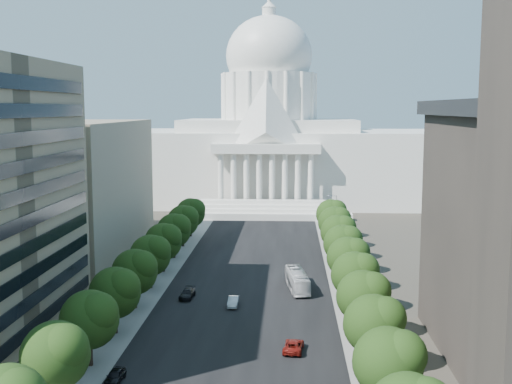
% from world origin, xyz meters
% --- Properties ---
extents(road_asphalt, '(30.00, 260.00, 0.01)m').
position_xyz_m(road_asphalt, '(0.00, 90.00, 0.00)').
color(road_asphalt, black).
rests_on(road_asphalt, ground).
extents(sidewalk_left, '(8.00, 260.00, 0.02)m').
position_xyz_m(sidewalk_left, '(-19.00, 90.00, 0.00)').
color(sidewalk_left, gray).
rests_on(sidewalk_left, ground).
extents(sidewalk_right, '(8.00, 260.00, 0.02)m').
position_xyz_m(sidewalk_right, '(19.00, 90.00, 0.00)').
color(sidewalk_right, gray).
rests_on(sidewalk_right, ground).
extents(capitol, '(120.00, 56.00, 73.00)m').
position_xyz_m(capitol, '(0.00, 184.89, 20.01)').
color(capitol, white).
rests_on(capitol, ground).
extents(office_block_left_far, '(38.00, 52.00, 30.00)m').
position_xyz_m(office_block_left_far, '(-48.00, 100.00, 15.00)').
color(office_block_left_far, gray).
rests_on(office_block_left_far, ground).
extents(tree_l_b, '(7.79, 7.60, 9.97)m').
position_xyz_m(tree_l_b, '(-17.66, 23.81, 6.45)').
color(tree_l_b, '#33261C').
rests_on(tree_l_b, ground).
extents(tree_l_c, '(7.79, 7.60, 9.97)m').
position_xyz_m(tree_l_c, '(-17.66, 35.81, 6.45)').
color(tree_l_c, '#33261C').
rests_on(tree_l_c, ground).
extents(tree_l_d, '(7.79, 7.60, 9.97)m').
position_xyz_m(tree_l_d, '(-17.66, 47.81, 6.45)').
color(tree_l_d, '#33261C').
rests_on(tree_l_d, ground).
extents(tree_l_e, '(7.79, 7.60, 9.97)m').
position_xyz_m(tree_l_e, '(-17.66, 59.81, 6.45)').
color(tree_l_e, '#33261C').
rests_on(tree_l_e, ground).
extents(tree_l_f, '(7.79, 7.60, 9.97)m').
position_xyz_m(tree_l_f, '(-17.66, 71.81, 6.45)').
color(tree_l_f, '#33261C').
rests_on(tree_l_f, ground).
extents(tree_l_g, '(7.79, 7.60, 9.97)m').
position_xyz_m(tree_l_g, '(-17.66, 83.81, 6.45)').
color(tree_l_g, '#33261C').
rests_on(tree_l_g, ground).
extents(tree_l_h, '(7.79, 7.60, 9.97)m').
position_xyz_m(tree_l_h, '(-17.66, 95.81, 6.45)').
color(tree_l_h, '#33261C').
rests_on(tree_l_h, ground).
extents(tree_l_i, '(7.79, 7.60, 9.97)m').
position_xyz_m(tree_l_i, '(-17.66, 107.81, 6.45)').
color(tree_l_i, '#33261C').
rests_on(tree_l_i, ground).
extents(tree_l_j, '(7.79, 7.60, 9.97)m').
position_xyz_m(tree_l_j, '(-17.66, 119.81, 6.45)').
color(tree_l_j, '#33261C').
rests_on(tree_l_j, ground).
extents(tree_r_b, '(7.79, 7.60, 9.97)m').
position_xyz_m(tree_r_b, '(18.34, 23.81, 6.45)').
color(tree_r_b, '#33261C').
rests_on(tree_r_b, ground).
extents(tree_r_c, '(7.79, 7.60, 9.97)m').
position_xyz_m(tree_r_c, '(18.34, 35.81, 6.45)').
color(tree_r_c, '#33261C').
rests_on(tree_r_c, ground).
extents(tree_r_d, '(7.79, 7.60, 9.97)m').
position_xyz_m(tree_r_d, '(18.34, 47.81, 6.45)').
color(tree_r_d, '#33261C').
rests_on(tree_r_d, ground).
extents(tree_r_e, '(7.79, 7.60, 9.97)m').
position_xyz_m(tree_r_e, '(18.34, 59.81, 6.45)').
color(tree_r_e, '#33261C').
rests_on(tree_r_e, ground).
extents(tree_r_f, '(7.79, 7.60, 9.97)m').
position_xyz_m(tree_r_f, '(18.34, 71.81, 6.45)').
color(tree_r_f, '#33261C').
rests_on(tree_r_f, ground).
extents(tree_r_g, '(7.79, 7.60, 9.97)m').
position_xyz_m(tree_r_g, '(18.34, 83.81, 6.45)').
color(tree_r_g, '#33261C').
rests_on(tree_r_g, ground).
extents(tree_r_h, '(7.79, 7.60, 9.97)m').
position_xyz_m(tree_r_h, '(18.34, 95.81, 6.45)').
color(tree_r_h, '#33261C').
rests_on(tree_r_h, ground).
extents(tree_r_i, '(7.79, 7.60, 9.97)m').
position_xyz_m(tree_r_i, '(18.34, 107.81, 6.45)').
color(tree_r_i, '#33261C').
rests_on(tree_r_i, ground).
extents(tree_r_j, '(7.79, 7.60, 9.97)m').
position_xyz_m(tree_r_j, '(18.34, 119.81, 6.45)').
color(tree_r_j, '#33261C').
rests_on(tree_r_j, ground).
extents(streetlight_b, '(2.61, 0.44, 9.00)m').
position_xyz_m(streetlight_b, '(19.90, 35.00, 5.82)').
color(streetlight_b, gray).
rests_on(streetlight_b, ground).
extents(streetlight_c, '(2.61, 0.44, 9.00)m').
position_xyz_m(streetlight_c, '(19.90, 60.00, 5.82)').
color(streetlight_c, gray).
rests_on(streetlight_c, ground).
extents(streetlight_d, '(2.61, 0.44, 9.00)m').
position_xyz_m(streetlight_d, '(19.90, 85.00, 5.82)').
color(streetlight_d, gray).
rests_on(streetlight_d, ground).
extents(streetlight_e, '(2.61, 0.44, 9.00)m').
position_xyz_m(streetlight_e, '(19.90, 110.00, 5.82)').
color(streetlight_e, gray).
rests_on(streetlight_e, ground).
extents(streetlight_f, '(2.61, 0.44, 9.00)m').
position_xyz_m(streetlight_f, '(19.90, 135.00, 5.82)').
color(streetlight_f, gray).
rests_on(streetlight_f, ground).
extents(car_dark_a, '(2.03, 4.51, 1.50)m').
position_xyz_m(car_dark_a, '(-13.50, 31.17, 0.75)').
color(car_dark_a, black).
rests_on(car_dark_a, ground).
extents(car_silver, '(1.74, 4.81, 1.58)m').
position_xyz_m(car_silver, '(-1.83, 61.80, 0.79)').
color(car_silver, '#B6BABF').
rests_on(car_silver, ground).
extents(car_red, '(3.13, 5.73, 1.52)m').
position_xyz_m(car_red, '(8.13, 42.27, 0.76)').
color(car_red, maroon).
rests_on(car_red, ground).
extents(car_dark_b, '(2.54, 5.42, 1.53)m').
position_xyz_m(car_dark_b, '(-10.26, 65.95, 0.77)').
color(car_dark_b, black).
rests_on(car_dark_b, ground).
extents(city_bus, '(4.65, 12.88, 3.51)m').
position_xyz_m(city_bus, '(8.97, 72.32, 1.75)').
color(city_bus, silver).
rests_on(city_bus, ground).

